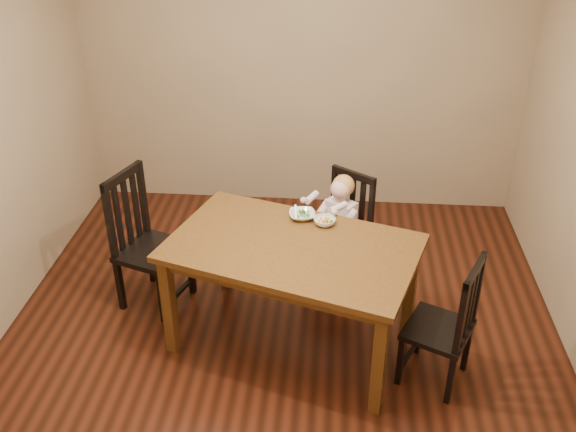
# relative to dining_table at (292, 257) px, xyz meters

# --- Properties ---
(room) EXTENTS (4.01, 4.01, 2.71)m
(room) POSITION_rel_dining_table_xyz_m (-0.08, 0.10, 0.64)
(room) COLOR #451B0E
(room) RESTS_ON ground
(dining_table) EXTENTS (1.82, 1.41, 0.80)m
(dining_table) POSITION_rel_dining_table_xyz_m (0.00, 0.00, 0.00)
(dining_table) COLOR #4A2C11
(dining_table) RESTS_ON room
(chair_child) EXTENTS (0.55, 0.55, 0.93)m
(chair_child) POSITION_rel_dining_table_xyz_m (0.33, 0.75, -0.26)
(chair_child) COLOR black
(chair_child) RESTS_ON room
(chair_left) EXTENTS (0.57, 0.58, 1.07)m
(chair_left) POSITION_rel_dining_table_xyz_m (-1.12, 0.39, -0.20)
(chair_left) COLOR black
(chair_left) RESTS_ON room
(chair_right) EXTENTS (0.52, 0.53, 0.94)m
(chair_right) POSITION_rel_dining_table_xyz_m (0.99, -0.30, -0.26)
(chair_right) COLOR black
(chair_right) RESTS_ON room
(toddler) EXTENTS (0.45, 0.47, 0.50)m
(toddler) POSITION_rel_dining_table_xyz_m (0.31, 0.71, -0.13)
(toddler) COLOR white
(toddler) RESTS_ON chair_child
(bowl_peas) EXTENTS (0.21, 0.21, 0.04)m
(bowl_peas) POSITION_rel_dining_table_xyz_m (0.04, 0.36, 0.12)
(bowl_peas) COLOR white
(bowl_peas) RESTS_ON dining_table
(bowl_veg) EXTENTS (0.18, 0.18, 0.05)m
(bowl_veg) POSITION_rel_dining_table_xyz_m (0.20, 0.28, 0.12)
(bowl_veg) COLOR white
(bowl_veg) RESTS_ON dining_table
(fork) EXTENTS (0.03, 0.12, 0.05)m
(fork) POSITION_rel_dining_table_xyz_m (-0.00, 0.35, 0.14)
(fork) COLOR silver
(fork) RESTS_ON bowl_peas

